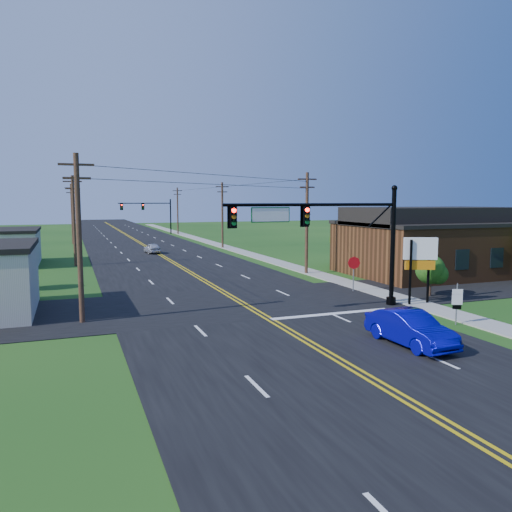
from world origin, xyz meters
name	(u,v)px	position (x,y,z in m)	size (l,w,h in m)	color
ground	(329,358)	(0.00, 0.00, 0.00)	(260.00, 260.00, 0.00)	#153F12
road_main	(149,249)	(0.00, 50.00, 0.02)	(16.00, 220.00, 0.04)	black
road_cross	(238,303)	(0.00, 12.00, 0.02)	(70.00, 10.00, 0.04)	black
sidewalk	(247,253)	(10.50, 40.00, 0.04)	(2.00, 160.00, 0.08)	gray
signal_mast_main	(329,231)	(4.34, 8.00, 4.75)	(11.30, 0.60, 7.48)	black
signal_mast_far	(148,211)	(4.44, 80.00, 4.55)	(10.98, 0.60, 7.48)	black
brick_building	(430,248)	(20.00, 18.00, 2.35)	(14.20, 11.20, 4.70)	#573219
utility_pole_left_a	(79,235)	(-9.50, 10.00, 4.72)	(1.80, 0.28, 9.00)	#352818
utility_pole_left_b	(74,219)	(-9.50, 35.00, 4.72)	(1.80, 0.28, 9.00)	#352818
utility_pole_left_c	(72,213)	(-9.50, 62.00, 4.72)	(1.80, 0.28, 9.00)	#352818
utility_pole_right_a	(307,221)	(9.80, 22.00, 4.72)	(1.80, 0.28, 9.00)	#352818
utility_pole_right_b	(222,214)	(9.80, 48.00, 4.72)	(1.80, 0.28, 9.00)	#352818
utility_pole_right_c	(178,210)	(9.80, 78.00, 4.72)	(1.80, 0.28, 9.00)	#352818
tree_right_back	(344,240)	(16.00, 26.00, 2.60)	(3.00, 3.00, 4.10)	#352818
shrub_corner	(430,270)	(13.00, 9.50, 1.85)	(2.00, 2.00, 2.86)	#352818
tree_left	(11,261)	(-14.00, 22.00, 2.16)	(2.40, 2.40, 3.37)	#352818
blue_car	(410,329)	(4.26, 0.27, 0.78)	(1.65, 4.72, 1.56)	#07079C
distant_car	(152,248)	(-0.43, 44.22, 0.63)	(1.49, 3.69, 1.26)	silver
route_sign	(457,301)	(9.01, 2.58, 1.29)	(0.52, 0.25, 2.22)	slate
stop_sign	(354,266)	(9.04, 12.83, 1.84)	(0.89, 0.29, 2.56)	slate
pylon_sign	(420,256)	(10.50, 7.50, 3.10)	(2.02, 1.06, 4.25)	black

